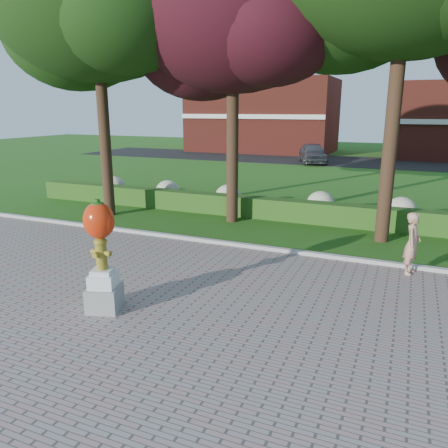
% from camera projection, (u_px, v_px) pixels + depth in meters
% --- Properties ---
extents(ground, '(100.00, 100.00, 0.00)m').
position_uv_depth(ground, '(216.00, 284.00, 10.80)').
color(ground, '#2C5A16').
rests_on(ground, ground).
extents(walkway, '(40.00, 14.00, 0.04)m').
position_uv_depth(walkway, '(118.00, 370.00, 7.24)').
color(walkway, gray).
rests_on(walkway, ground).
extents(curb, '(40.00, 0.18, 0.15)m').
position_uv_depth(curb, '(256.00, 247.00, 13.45)').
color(curb, '#ADADA5').
rests_on(curb, ground).
extents(lawn_hedge, '(24.00, 0.70, 0.80)m').
position_uv_depth(lawn_hedge, '(290.00, 210.00, 16.92)').
color(lawn_hedge, '#204D16').
rests_on(lawn_hedge, ground).
extents(hydrangea_row, '(20.10, 1.10, 0.99)m').
position_uv_depth(hydrangea_row, '(310.00, 203.00, 17.56)').
color(hydrangea_row, tan).
rests_on(hydrangea_row, ground).
extents(street, '(50.00, 8.00, 0.02)m').
position_uv_depth(street, '(355.00, 162.00, 35.70)').
color(street, black).
rests_on(street, ground).
extents(building_left, '(14.00, 8.00, 7.00)m').
position_uv_depth(building_left, '(263.00, 116.00, 43.93)').
color(building_left, maroon).
rests_on(building_left, ground).
extents(tree_far_left, '(9.00, 7.68, 11.66)m').
position_uv_depth(tree_far_left, '(95.00, 3.00, 15.98)').
color(tree_far_left, black).
rests_on(tree_far_left, ground).
extents(tree_mid_left, '(8.25, 7.04, 10.69)m').
position_uv_depth(tree_mid_left, '(231.00, 17.00, 15.13)').
color(tree_mid_left, black).
rests_on(tree_mid_left, ground).
extents(hydrant_sculpture, '(0.82, 0.82, 2.42)m').
position_uv_depth(hydrant_sculpture, '(101.00, 253.00, 9.04)').
color(hydrant_sculpture, gray).
rests_on(hydrant_sculpture, walkway).
extents(woman, '(0.48, 0.65, 1.63)m').
position_uv_depth(woman, '(412.00, 243.00, 11.23)').
color(woman, tan).
rests_on(woman, walkway).
extents(parked_car, '(3.33, 5.00, 1.58)m').
position_uv_depth(parked_car, '(313.00, 153.00, 34.58)').
color(parked_car, '#404248').
rests_on(parked_car, street).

